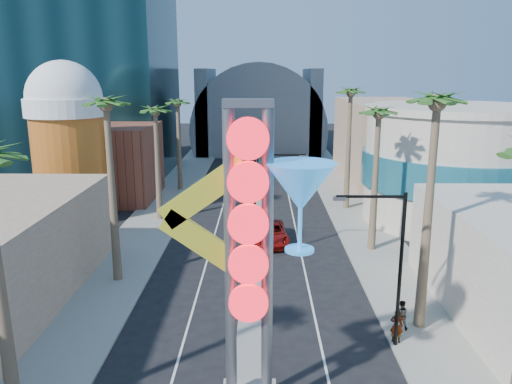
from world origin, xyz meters
The scene contains 21 objects.
sidewalk_west centered at (-9.50, 35.00, 0.07)m, with size 5.00×100.00×0.15m, color gray.
sidewalk_east centered at (9.50, 35.00, 0.07)m, with size 5.00×100.00×0.15m, color gray.
median centered at (0.00, 38.00, 0.07)m, with size 1.60×84.00×0.15m, color gray.
brick_filler_west centered at (-16.00, 38.00, 4.00)m, with size 10.00×10.00×8.00m, color brown.
filler_east centered at (16.00, 48.00, 5.00)m, with size 10.00×20.00×10.00m, color #A17D68.
beer_mug centered at (-17.00, 30.00, 7.84)m, with size 7.00×7.00×14.50m.
turquoise_building centered at (18.00, 30.00, 5.25)m, with size 16.60×16.60×10.60m.
canopy centered at (0.00, 72.00, 4.31)m, with size 22.00×16.00×22.00m.
neon_sign centered at (0.82, 2.96, 7.31)m, with size 6.53×2.60×12.55m.
streetlight_0 centered at (0.55, 20.00, 4.88)m, with size 3.79×0.25×8.00m.
streetlight_1 centered at (-0.55, 44.00, 4.88)m, with size 3.79×0.25×8.00m.
streetlight_2 centered at (6.72, 8.00, 4.83)m, with size 3.45×0.25×8.00m.
palm_1 centered at (-9.00, 16.00, 10.82)m, with size 2.40×2.40×12.70m.
palm_2 centered at (-9.00, 30.00, 9.48)m, with size 2.40×2.40×11.20m.
palm_3 centered at (-9.00, 42.00, 9.48)m, with size 2.40×2.40×11.20m.
palm_5 centered at (9.00, 10.00, 11.27)m, with size 2.40×2.40×13.20m.
palm_6 centered at (9.00, 22.00, 9.93)m, with size 2.40×2.40×11.70m.
palm_7 centered at (9.00, 34.00, 10.82)m, with size 2.40×2.40×12.70m.
red_pickup centered at (1.20, 23.80, 0.80)m, with size 2.65×5.74×1.60m, color maroon.
pedestrian_a centered at (7.30, 8.27, 1.03)m, with size 0.64×0.42×1.75m, color gray.
pedestrian_b centered at (7.87, 9.56, 0.96)m, with size 0.79×0.61×1.62m, color gray.
Camera 1 is at (0.48, -14.60, 13.45)m, focal length 35.00 mm.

